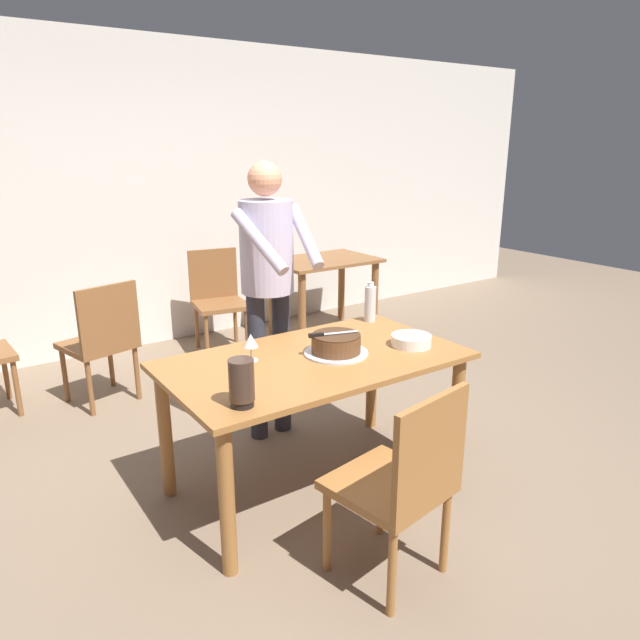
{
  "coord_description": "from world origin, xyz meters",
  "views": [
    {
      "loc": [
        -1.59,
        -2.36,
        1.83
      ],
      "look_at": [
        0.12,
        0.13,
        0.9
      ],
      "focal_mm": 32.79,
      "sensor_mm": 36.0,
      "label": 1
    }
  ],
  "objects_px": {
    "cake_knife": "(323,334)",
    "person_cutting_cake": "(268,272)",
    "water_bottle": "(370,303)",
    "main_dining_table": "(315,377)",
    "cake_on_platter": "(336,345)",
    "background_table": "(323,275)",
    "plate_stack": "(411,340)",
    "hurricane_lamp": "(242,383)",
    "wine_glass_near": "(251,342)",
    "chair_near_side": "(403,480)",
    "background_chair_0": "(218,296)",
    "background_chair_2": "(102,339)"
  },
  "relations": [
    {
      "from": "cake_knife",
      "to": "person_cutting_cake",
      "type": "bearing_deg",
      "value": 85.8
    },
    {
      "from": "water_bottle",
      "to": "main_dining_table",
      "type": "bearing_deg",
      "value": -152.31
    },
    {
      "from": "cake_on_platter",
      "to": "background_table",
      "type": "distance_m",
      "value": 2.67
    },
    {
      "from": "person_cutting_cake",
      "to": "main_dining_table",
      "type": "bearing_deg",
      "value": -98.99
    },
    {
      "from": "plate_stack",
      "to": "water_bottle",
      "type": "bearing_deg",
      "value": 77.98
    },
    {
      "from": "main_dining_table",
      "to": "hurricane_lamp",
      "type": "relative_size",
      "value": 7.36
    },
    {
      "from": "wine_glass_near",
      "to": "background_table",
      "type": "bearing_deg",
      "value": 47.56
    },
    {
      "from": "hurricane_lamp",
      "to": "person_cutting_cake",
      "type": "relative_size",
      "value": 0.12
    },
    {
      "from": "background_table",
      "to": "hurricane_lamp",
      "type": "bearing_deg",
      "value": -130.76
    },
    {
      "from": "cake_knife",
      "to": "wine_glass_near",
      "type": "relative_size",
      "value": 1.84
    },
    {
      "from": "person_cutting_cake",
      "to": "background_table",
      "type": "height_order",
      "value": "person_cutting_cake"
    },
    {
      "from": "chair_near_side",
      "to": "background_chair_0",
      "type": "distance_m",
      "value": 3.23
    },
    {
      "from": "chair_near_side",
      "to": "background_chair_0",
      "type": "xyz_separation_m",
      "value": [
        0.65,
        3.17,
        0.0
      ]
    },
    {
      "from": "wine_glass_near",
      "to": "background_chair_0",
      "type": "relative_size",
      "value": 0.16
    },
    {
      "from": "cake_knife",
      "to": "background_chair_0",
      "type": "xyz_separation_m",
      "value": [
        0.48,
        2.35,
        -0.37
      ]
    },
    {
      "from": "cake_on_platter",
      "to": "person_cutting_cake",
      "type": "relative_size",
      "value": 0.2
    },
    {
      "from": "cake_knife",
      "to": "plate_stack",
      "type": "xyz_separation_m",
      "value": [
        0.49,
        -0.15,
        -0.09
      ]
    },
    {
      "from": "cake_on_platter",
      "to": "chair_near_side",
      "type": "height_order",
      "value": "chair_near_side"
    },
    {
      "from": "background_table",
      "to": "main_dining_table",
      "type": "bearing_deg",
      "value": -125.79
    },
    {
      "from": "background_chair_2",
      "to": "background_chair_0",
      "type": "bearing_deg",
      "value": 27.96
    },
    {
      "from": "cake_knife",
      "to": "water_bottle",
      "type": "bearing_deg",
      "value": 29.8
    },
    {
      "from": "plate_stack",
      "to": "person_cutting_cake",
      "type": "distance_m",
      "value": 0.96
    },
    {
      "from": "person_cutting_cake",
      "to": "cake_knife",
      "type": "bearing_deg",
      "value": -94.2
    },
    {
      "from": "plate_stack",
      "to": "person_cutting_cake",
      "type": "xyz_separation_m",
      "value": [
        -0.44,
        0.8,
        0.3
      ]
    },
    {
      "from": "main_dining_table",
      "to": "background_chair_0",
      "type": "height_order",
      "value": "background_chair_0"
    },
    {
      "from": "wine_glass_near",
      "to": "background_chair_2",
      "type": "bearing_deg",
      "value": 102.77
    },
    {
      "from": "main_dining_table",
      "to": "hurricane_lamp",
      "type": "distance_m",
      "value": 0.69
    },
    {
      "from": "cake_knife",
      "to": "background_table",
      "type": "distance_m",
      "value": 2.69
    },
    {
      "from": "cake_on_platter",
      "to": "background_chair_2",
      "type": "relative_size",
      "value": 0.38
    },
    {
      "from": "cake_on_platter",
      "to": "water_bottle",
      "type": "distance_m",
      "value": 0.64
    },
    {
      "from": "plate_stack",
      "to": "main_dining_table",
      "type": "bearing_deg",
      "value": 164.81
    },
    {
      "from": "hurricane_lamp",
      "to": "background_chair_0",
      "type": "height_order",
      "value": "hurricane_lamp"
    },
    {
      "from": "wine_glass_near",
      "to": "background_chair_0",
      "type": "height_order",
      "value": "background_chair_0"
    },
    {
      "from": "cake_knife",
      "to": "plate_stack",
      "type": "bearing_deg",
      "value": -16.9
    },
    {
      "from": "plate_stack",
      "to": "person_cutting_cake",
      "type": "relative_size",
      "value": 0.13
    },
    {
      "from": "hurricane_lamp",
      "to": "background_chair_0",
      "type": "bearing_deg",
      "value": 67.36
    },
    {
      "from": "cake_knife",
      "to": "background_chair_2",
      "type": "xyz_separation_m",
      "value": [
        -0.7,
        1.72,
        -0.37
      ]
    },
    {
      "from": "hurricane_lamp",
      "to": "background_table",
      "type": "distance_m",
      "value": 3.32
    },
    {
      "from": "background_chair_0",
      "to": "wine_glass_near",
      "type": "bearing_deg",
      "value": -110.49
    },
    {
      "from": "cake_on_platter",
      "to": "person_cutting_cake",
      "type": "xyz_separation_m",
      "value": [
        -0.02,
        0.67,
        0.27
      ]
    },
    {
      "from": "main_dining_table",
      "to": "water_bottle",
      "type": "bearing_deg",
      "value": 27.69
    },
    {
      "from": "hurricane_lamp",
      "to": "background_chair_2",
      "type": "distance_m",
      "value": 2.07
    },
    {
      "from": "wine_glass_near",
      "to": "chair_near_side",
      "type": "bearing_deg",
      "value": -79.58
    },
    {
      "from": "water_bottle",
      "to": "chair_near_side",
      "type": "distance_m",
      "value": 1.43
    },
    {
      "from": "main_dining_table",
      "to": "cake_on_platter",
      "type": "distance_m",
      "value": 0.21
    },
    {
      "from": "cake_on_platter",
      "to": "hurricane_lamp",
      "type": "height_order",
      "value": "hurricane_lamp"
    },
    {
      "from": "wine_glass_near",
      "to": "hurricane_lamp",
      "type": "bearing_deg",
      "value": -122.06
    },
    {
      "from": "main_dining_table",
      "to": "hurricane_lamp",
      "type": "height_order",
      "value": "hurricane_lamp"
    },
    {
      "from": "background_chair_0",
      "to": "plate_stack",
      "type": "bearing_deg",
      "value": -89.78
    },
    {
      "from": "cake_knife",
      "to": "background_chair_0",
      "type": "distance_m",
      "value": 2.43
    }
  ]
}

